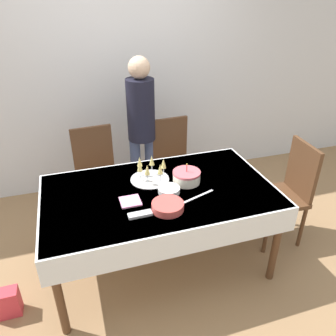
% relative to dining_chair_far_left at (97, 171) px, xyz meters
% --- Properties ---
extents(ground_plane, '(12.00, 12.00, 0.00)m').
position_rel_dining_chair_far_left_xyz_m(ground_plane, '(0.41, -0.85, -0.54)').
color(ground_plane, '#93704C').
extents(wall_back, '(8.00, 0.05, 2.70)m').
position_rel_dining_chair_far_left_xyz_m(wall_back, '(0.41, 0.72, 0.81)').
color(wall_back, silver).
rests_on(wall_back, ground_plane).
extents(dining_table, '(1.81, 1.06, 0.76)m').
position_rel_dining_chair_far_left_xyz_m(dining_table, '(0.41, -0.85, 0.11)').
color(dining_table, white).
rests_on(dining_table, ground_plane).
extents(dining_chair_far_left, '(0.45, 0.45, 0.98)m').
position_rel_dining_chair_far_left_xyz_m(dining_chair_far_left, '(0.00, 0.00, 0.00)').
color(dining_chair_far_left, '#51331E').
rests_on(dining_chair_far_left, ground_plane).
extents(dining_chair_far_right, '(0.45, 0.45, 0.98)m').
position_rel_dining_chair_far_left_xyz_m(dining_chair_far_right, '(0.80, 0.00, 0.00)').
color(dining_chair_far_right, '#51331E').
rests_on(dining_chair_far_right, ground_plane).
extents(dining_chair_right_end, '(0.45, 0.45, 0.98)m').
position_rel_dining_chair_far_left_xyz_m(dining_chair_right_end, '(1.63, -0.85, 0.00)').
color(dining_chair_right_end, '#51331E').
rests_on(dining_chair_right_end, ground_plane).
extents(birthday_cake, '(0.23, 0.23, 0.17)m').
position_rel_dining_chair_far_left_xyz_m(birthday_cake, '(0.65, -0.79, 0.26)').
color(birthday_cake, silver).
rests_on(birthday_cake, dining_table).
extents(champagne_tray, '(0.32, 0.32, 0.18)m').
position_rel_dining_chair_far_left_xyz_m(champagne_tray, '(0.38, -0.66, 0.30)').
color(champagne_tray, silver).
rests_on(champagne_tray, dining_table).
extents(plate_stack_main, '(0.23, 0.23, 0.06)m').
position_rel_dining_chair_far_left_xyz_m(plate_stack_main, '(0.39, -1.11, 0.24)').
color(plate_stack_main, '#CC4C47').
rests_on(plate_stack_main, dining_table).
extents(plate_stack_dessert, '(0.17, 0.17, 0.04)m').
position_rel_dining_chair_far_left_xyz_m(plate_stack_dessert, '(0.47, -0.90, 0.24)').
color(plate_stack_dessert, white).
rests_on(plate_stack_dessert, dining_table).
extents(cake_knife, '(0.29, 0.12, 0.00)m').
position_rel_dining_chair_far_left_xyz_m(cake_knife, '(0.66, -1.02, 0.22)').
color(cake_knife, silver).
rests_on(cake_knife, dining_table).
extents(fork_pile, '(0.17, 0.06, 0.02)m').
position_rel_dining_chair_far_left_xyz_m(fork_pile, '(0.19, -1.12, 0.22)').
color(fork_pile, silver).
rests_on(fork_pile, dining_table).
extents(napkin_pile, '(0.15, 0.15, 0.01)m').
position_rel_dining_chair_far_left_xyz_m(napkin_pile, '(0.16, -0.94, 0.22)').
color(napkin_pile, pink).
rests_on(napkin_pile, dining_table).
extents(person_standing, '(0.28, 0.28, 1.61)m').
position_rel_dining_chair_far_left_xyz_m(person_standing, '(0.50, 0.13, 0.43)').
color(person_standing, '#3F4C72').
rests_on(person_standing, ground_plane).
extents(gift_bag, '(0.19, 0.11, 0.23)m').
position_rel_dining_chair_far_left_xyz_m(gift_bag, '(-0.83, -1.02, -0.43)').
color(gift_bag, '#CC333F').
rests_on(gift_bag, ground_plane).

